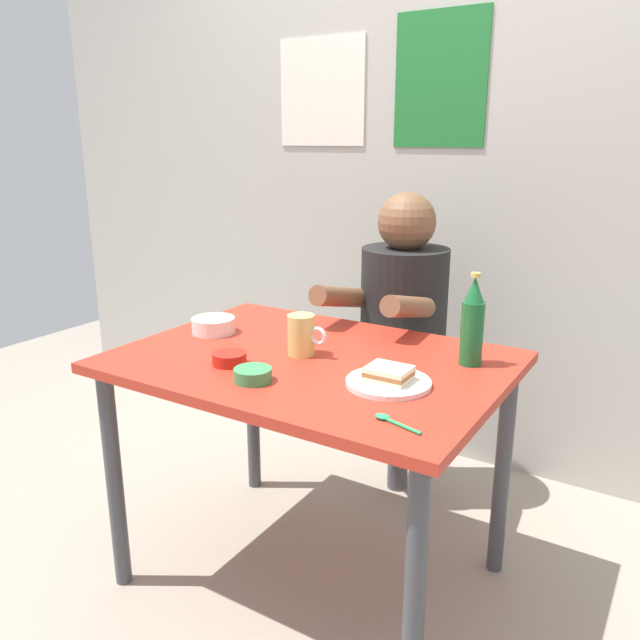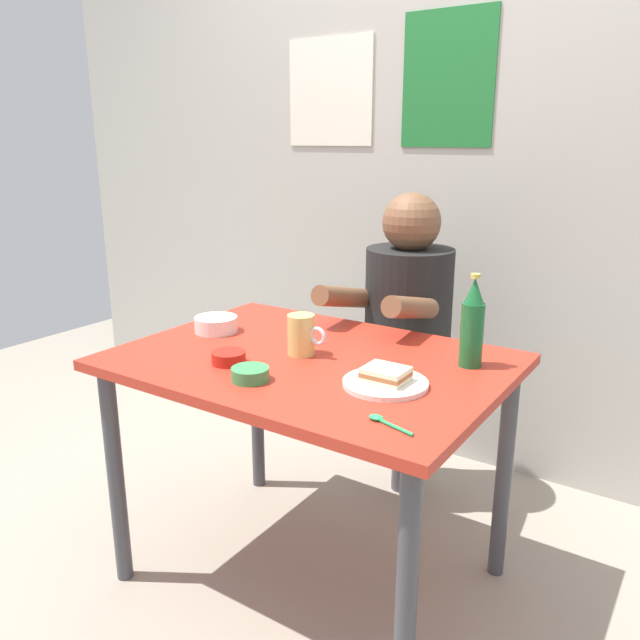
{
  "view_description": "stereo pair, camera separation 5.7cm",
  "coord_description": "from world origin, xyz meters",
  "px_view_note": "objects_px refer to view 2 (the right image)",
  "views": [
    {
      "loc": [
        0.93,
        -1.46,
        1.35
      ],
      "look_at": [
        0.0,
        0.05,
        0.84
      ],
      "focal_mm": 35.44,
      "sensor_mm": 36.0,
      "label": 1
    },
    {
      "loc": [
        0.98,
        -1.43,
        1.35
      ],
      "look_at": [
        0.0,
        0.05,
        0.84
      ],
      "focal_mm": 35.44,
      "sensor_mm": 36.0,
      "label": 2
    }
  ],
  "objects_px": {
    "stool": "(404,408)",
    "person_seated": "(407,304)",
    "sandwich": "(386,374)",
    "beer_bottle": "(472,325)",
    "plate_orange": "(385,383)",
    "dining_table": "(311,387)",
    "rice_bowl_white": "(216,324)",
    "beer_mug": "(302,335)"
  },
  "relations": [
    {
      "from": "stool",
      "to": "beer_bottle",
      "type": "relative_size",
      "value": 1.72
    },
    {
      "from": "dining_table",
      "to": "rice_bowl_white",
      "type": "distance_m",
      "value": 0.42
    },
    {
      "from": "person_seated",
      "to": "rice_bowl_white",
      "type": "xyz_separation_m",
      "value": [
        -0.41,
        -0.58,
        0.0
      ]
    },
    {
      "from": "plate_orange",
      "to": "beer_mug",
      "type": "bearing_deg",
      "value": 165.48
    },
    {
      "from": "rice_bowl_white",
      "to": "stool",
      "type": "bearing_deg",
      "value": 55.58
    },
    {
      "from": "stool",
      "to": "rice_bowl_white",
      "type": "relative_size",
      "value": 3.21
    },
    {
      "from": "dining_table",
      "to": "person_seated",
      "type": "xyz_separation_m",
      "value": [
        0.01,
        0.62,
        0.12
      ]
    },
    {
      "from": "dining_table",
      "to": "rice_bowl_white",
      "type": "relative_size",
      "value": 7.86
    },
    {
      "from": "sandwich",
      "to": "plate_orange",
      "type": "bearing_deg",
      "value": 0.0
    },
    {
      "from": "rice_bowl_white",
      "to": "person_seated",
      "type": "bearing_deg",
      "value": 55.07
    },
    {
      "from": "stool",
      "to": "plate_orange",
      "type": "xyz_separation_m",
      "value": [
        0.28,
        -0.71,
        0.4
      ]
    },
    {
      "from": "beer_bottle",
      "to": "plate_orange",
      "type": "bearing_deg",
      "value": -115.4
    },
    {
      "from": "beer_mug",
      "to": "rice_bowl_white",
      "type": "bearing_deg",
      "value": 175.06
    },
    {
      "from": "rice_bowl_white",
      "to": "sandwich",
      "type": "bearing_deg",
      "value": -9.47
    },
    {
      "from": "person_seated",
      "to": "dining_table",
      "type": "bearing_deg",
      "value": -90.54
    },
    {
      "from": "dining_table",
      "to": "sandwich",
      "type": "bearing_deg",
      "value": -15.18
    },
    {
      "from": "sandwich",
      "to": "beer_mug",
      "type": "relative_size",
      "value": 0.87
    },
    {
      "from": "plate_orange",
      "to": "rice_bowl_white",
      "type": "height_order",
      "value": "rice_bowl_white"
    },
    {
      "from": "stool",
      "to": "sandwich",
      "type": "relative_size",
      "value": 4.09
    },
    {
      "from": "plate_orange",
      "to": "beer_mug",
      "type": "height_order",
      "value": "beer_mug"
    },
    {
      "from": "stool",
      "to": "dining_table",
      "type": "bearing_deg",
      "value": -90.53
    },
    {
      "from": "plate_orange",
      "to": "sandwich",
      "type": "bearing_deg",
      "value": 180.0
    },
    {
      "from": "stool",
      "to": "beer_mug",
      "type": "distance_m",
      "value": 0.77
    },
    {
      "from": "dining_table",
      "to": "stool",
      "type": "xyz_separation_m",
      "value": [
        0.01,
        0.63,
        -0.3
      ]
    },
    {
      "from": "sandwich",
      "to": "beer_bottle",
      "type": "relative_size",
      "value": 0.42
    },
    {
      "from": "sandwich",
      "to": "beer_mug",
      "type": "xyz_separation_m",
      "value": [
        -0.32,
        0.08,
        0.03
      ]
    },
    {
      "from": "dining_table",
      "to": "sandwich",
      "type": "relative_size",
      "value": 10.0
    },
    {
      "from": "plate_orange",
      "to": "stool",
      "type": "bearing_deg",
      "value": 111.6
    },
    {
      "from": "dining_table",
      "to": "person_seated",
      "type": "relative_size",
      "value": 1.53
    },
    {
      "from": "dining_table",
      "to": "rice_bowl_white",
      "type": "height_order",
      "value": "rice_bowl_white"
    },
    {
      "from": "dining_table",
      "to": "plate_orange",
      "type": "bearing_deg",
      "value": -15.18
    },
    {
      "from": "rice_bowl_white",
      "to": "plate_orange",
      "type": "bearing_deg",
      "value": -9.47
    },
    {
      "from": "person_seated",
      "to": "rice_bowl_white",
      "type": "height_order",
      "value": "person_seated"
    },
    {
      "from": "beer_mug",
      "to": "beer_bottle",
      "type": "distance_m",
      "value": 0.48
    },
    {
      "from": "dining_table",
      "to": "plate_orange",
      "type": "relative_size",
      "value": 5.0
    },
    {
      "from": "plate_orange",
      "to": "beer_bottle",
      "type": "height_order",
      "value": "beer_bottle"
    },
    {
      "from": "beer_bottle",
      "to": "dining_table",
      "type": "bearing_deg",
      "value": -155.64
    },
    {
      "from": "dining_table",
      "to": "sandwich",
      "type": "xyz_separation_m",
      "value": [
        0.29,
        -0.08,
        0.13
      ]
    },
    {
      "from": "plate_orange",
      "to": "beer_mug",
      "type": "distance_m",
      "value": 0.33
    },
    {
      "from": "beer_mug",
      "to": "rice_bowl_white",
      "type": "relative_size",
      "value": 0.9
    },
    {
      "from": "stool",
      "to": "plate_orange",
      "type": "distance_m",
      "value": 0.86
    },
    {
      "from": "stool",
      "to": "person_seated",
      "type": "xyz_separation_m",
      "value": [
        -0.0,
        -0.01,
        0.42
      ]
    }
  ]
}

